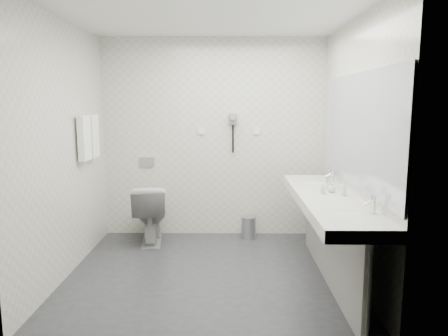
{
  "coord_description": "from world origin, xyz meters",
  "views": [
    {
      "loc": [
        0.2,
        -4.05,
        1.71
      ],
      "look_at": [
        0.15,
        0.15,
        1.05
      ],
      "focal_mm": 33.84,
      "sensor_mm": 36.0,
      "label": 1
    }
  ],
  "objects": [
    {
      "name": "ceiling",
      "position": [
        0.0,
        0.0,
        2.5
      ],
      "size": [
        2.8,
        2.8,
        0.0
      ],
      "primitive_type": "plane",
      "rotation": [
        3.14,
        0.0,
        0.0
      ],
      "color": "silver",
      "rests_on": "wall_back"
    },
    {
      "name": "vanity_panel",
      "position": [
        1.15,
        -0.2,
        0.38
      ],
      "size": [
        0.03,
        2.15,
        0.75
      ],
      "primitive_type": "cube",
      "color": "gray",
      "rests_on": "floor"
    },
    {
      "name": "pedal_bin",
      "position": [
        0.45,
        1.11,
        0.13
      ],
      "size": [
        0.25,
        0.25,
        0.26
      ],
      "primitive_type": "cylinder",
      "rotation": [
        0.0,
        0.0,
        -0.4
      ],
      "color": "#B2B5BA",
      "rests_on": "floor"
    },
    {
      "name": "dryer_barrel",
      "position": [
        0.25,
        1.2,
        1.53
      ],
      "size": [
        0.08,
        0.14,
        0.08
      ],
      "primitive_type": "cylinder",
      "rotation": [
        1.57,
        0.0,
        0.0
      ],
      "color": "gray",
      "rests_on": "dryer_cradle"
    },
    {
      "name": "soap_bottle_a",
      "position": [
        1.09,
        -0.14,
        0.9
      ],
      "size": [
        0.05,
        0.05,
        0.1
      ],
      "primitive_type": "imported",
      "rotation": [
        0.0,
        0.0,
        0.08
      ],
      "color": "beige",
      "rests_on": "vanity_counter"
    },
    {
      "name": "wall_left",
      "position": [
        -1.4,
        0.0,
        1.25
      ],
      "size": [
        0.0,
        2.6,
        2.6
      ],
      "primitive_type": "plane",
      "rotation": [
        1.57,
        0.0,
        1.57
      ],
      "color": "silver",
      "rests_on": "floor"
    },
    {
      "name": "dryer_cord",
      "position": [
        0.25,
        1.26,
        1.25
      ],
      "size": [
        0.02,
        0.02,
        0.35
      ],
      "primitive_type": "cylinder",
      "color": "black",
      "rests_on": "dryer_cradle"
    },
    {
      "name": "switch_plate_b",
      "position": [
        0.55,
        1.29,
        1.35
      ],
      "size": [
        0.09,
        0.02,
        0.09
      ],
      "primitive_type": "cube",
      "color": "white",
      "rests_on": "wall_back"
    },
    {
      "name": "wall_back",
      "position": [
        0.0,
        1.3,
        1.25
      ],
      "size": [
        2.8,
        0.0,
        2.8
      ],
      "primitive_type": "plane",
      "rotation": [
        1.57,
        0.0,
        0.0
      ],
      "color": "silver",
      "rests_on": "floor"
    },
    {
      "name": "toilet",
      "position": [
        -0.76,
        0.95,
        0.36
      ],
      "size": [
        0.49,
        0.76,
        0.72
      ],
      "primitive_type": "imported",
      "rotation": [
        0.0,
        0.0,
        3.26
      ],
      "color": "white",
      "rests_on": "floor"
    },
    {
      "name": "towel_near",
      "position": [
        -1.34,
        0.41,
        1.33
      ],
      "size": [
        0.07,
        0.24,
        0.48
      ],
      "primitive_type": "cube",
      "color": "white",
      "rests_on": "towel_rail"
    },
    {
      "name": "mirror",
      "position": [
        1.39,
        -0.2,
        1.45
      ],
      "size": [
        0.02,
        2.2,
        1.05
      ],
      "primitive_type": "cube",
      "color": "#B2BCC6",
      "rests_on": "wall_right"
    },
    {
      "name": "wall_front",
      "position": [
        0.0,
        -1.3,
        1.25
      ],
      "size": [
        2.8,
        0.0,
        2.8
      ],
      "primitive_type": "plane",
      "rotation": [
        -1.57,
        0.0,
        0.0
      ],
      "color": "silver",
      "rests_on": "floor"
    },
    {
      "name": "soap_bottle_c",
      "position": [
        1.26,
        -0.22,
        0.91
      ],
      "size": [
        0.05,
        0.05,
        0.13
      ],
      "primitive_type": "imported",
      "rotation": [
        0.0,
        0.0,
        0.05
      ],
      "color": "beige",
      "rests_on": "vanity_counter"
    },
    {
      "name": "soap_bottle_b",
      "position": [
        1.18,
        -0.08,
        0.9
      ],
      "size": [
        0.1,
        0.1,
        0.09
      ],
      "primitive_type": "imported",
      "rotation": [
        0.0,
        0.0,
        -0.85
      ],
      "color": "beige",
      "rests_on": "vanity_counter"
    },
    {
      "name": "wall_right",
      "position": [
        1.4,
        0.0,
        1.25
      ],
      "size": [
        0.0,
        2.6,
        2.6
      ],
      "primitive_type": "plane",
      "rotation": [
        1.57,
        0.0,
        -1.57
      ],
      "color": "silver",
      "rests_on": "floor"
    },
    {
      "name": "towel_far",
      "position": [
        -1.34,
        0.69,
        1.33
      ],
      "size": [
        0.07,
        0.24,
        0.48
      ],
      "primitive_type": "cube",
      "color": "white",
      "rests_on": "towel_rail"
    },
    {
      "name": "dryer_cradle",
      "position": [
        0.25,
        1.27,
        1.5
      ],
      "size": [
        0.1,
        0.04,
        0.14
      ],
      "primitive_type": "cube",
      "color": "gray",
      "rests_on": "wall_back"
    },
    {
      "name": "towel_rail",
      "position": [
        -1.35,
        0.55,
        1.55
      ],
      "size": [
        0.02,
        0.62,
        0.02
      ],
      "primitive_type": "cylinder",
      "rotation": [
        1.57,
        0.0,
        0.0
      ],
      "color": "silver",
      "rests_on": "wall_left"
    },
    {
      "name": "floor",
      "position": [
        0.0,
        0.0,
        0.0
      ],
      "size": [
        2.8,
        2.8,
        0.0
      ],
      "primitive_type": "plane",
      "color": "#2A2B2F",
      "rests_on": "ground"
    },
    {
      "name": "switch_plate_a",
      "position": [
        -0.15,
        1.29,
        1.35
      ],
      "size": [
        0.09,
        0.02,
        0.09
      ],
      "primitive_type": "cube",
      "color": "white",
      "rests_on": "wall_back"
    },
    {
      "name": "glass_left",
      "position": [
        1.21,
        0.11,
        0.91
      ],
      "size": [
        0.09,
        0.09,
        0.12
      ],
      "primitive_type": "cylinder",
      "rotation": [
        0.0,
        0.0,
        0.37
      ],
      "color": "silver",
      "rests_on": "vanity_counter"
    },
    {
      "name": "basin_far",
      "position": [
        1.12,
        0.45,
        0.83
      ],
      "size": [
        0.4,
        0.31,
        0.05
      ],
      "primitive_type": "ellipsoid",
      "color": "white",
      "rests_on": "vanity_counter"
    },
    {
      "name": "flush_plate",
      "position": [
        -0.85,
        1.29,
        0.95
      ],
      "size": [
        0.18,
        0.02,
        0.12
      ],
      "primitive_type": "cube",
      "color": "#B2B5BA",
      "rests_on": "wall_back"
    },
    {
      "name": "vanity_post_far",
      "position": [
        1.18,
        0.84,
        0.38
      ],
      "size": [
        0.06,
        0.06,
        0.75
      ],
      "primitive_type": "cylinder",
      "color": "silver",
      "rests_on": "floor"
    },
    {
      "name": "basin_near",
      "position": [
        1.12,
        -0.85,
        0.83
      ],
      "size": [
        0.4,
        0.31,
        0.05
      ],
      "primitive_type": "ellipsoid",
      "color": "white",
      "rests_on": "vanity_counter"
    },
    {
      "name": "vanity_counter",
      "position": [
        1.12,
        -0.2,
        0.8
      ],
      "size": [
        0.55,
        2.2,
        0.1
      ],
      "primitive_type": "cube",
      "color": "white",
      "rests_on": "floor"
    },
    {
      "name": "bin_lid",
      "position": [
        0.45,
        1.11,
        0.27
      ],
      "size": [
        0.19,
        0.19,
        0.02
      ],
      "primitive_type": "cylinder",
      "color": "#B2B5BA",
      "rests_on": "pedal_bin"
    },
    {
      "name": "faucet_far",
      "position": [
        1.32,
        0.45,
        0.92
      ],
      "size": [
        0.04,
        0.04,
        0.15
      ],
      "primitive_type": "cylinder",
      "color": "silver",
      "rests_on": "vanity_counter"
    },
    {
      "name": "vanity_post_near",
      "position": [
        1.18,
        -1.24,
        0.38
      ],
      "size": [
        0.06,
        0.06,
        0.75
      ],
      "primitive_type": "cylinder",
      "color": "silver",
      "rests_on": "floor"
    },
    {
      "name": "faucet_near",
      "position": [
        1.32,
        -0.85,
        0.92
      ],
      "size": [
        0.04,
        0.04,
        0.15
      ],
      "primitive_type": "cylinder",
      "color": "silver",
      "rests_on": "vanity_counter"
    }
  ]
}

